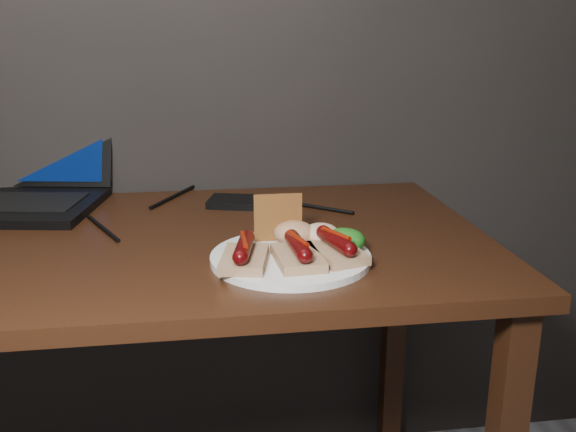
{
  "coord_description": "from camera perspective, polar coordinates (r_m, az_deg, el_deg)",
  "views": [
    {
      "loc": [
        0.16,
        0.23,
        1.13
      ],
      "look_at": [
        0.31,
        1.26,
        0.82
      ],
      "focal_mm": 40.0,
      "sensor_mm": 36.0,
      "label": 1
    }
  ],
  "objects": [
    {
      "name": "desk",
      "position": [
        1.25,
        -15.19,
        -5.98
      ],
      "size": [
        1.4,
        0.7,
        0.75
      ],
      "color": "#371B0D",
      "rests_on": "ground"
    },
    {
      "name": "laptop",
      "position": [
        1.54,
        -23.65,
        2.97
      ],
      "size": [
        0.46,
        0.42,
        0.25
      ],
      "color": "black",
      "rests_on": "desk"
    },
    {
      "name": "hard_drive",
      "position": [
        1.4,
        -4.53,
        1.26
      ],
      "size": [
        0.14,
        0.11,
        0.02
      ],
      "primitive_type": "cube",
      "rotation": [
        0.0,
        0.0,
        -0.27
      ],
      "color": "black",
      "rests_on": "desk"
    },
    {
      "name": "desk_cables",
      "position": [
        1.36,
        -15.21,
        0.04
      ],
      "size": [
        0.97,
        0.41,
        0.01
      ],
      "color": "black",
      "rests_on": "desk"
    },
    {
      "name": "plate",
      "position": [
        1.08,
        0.23,
        -3.72
      ],
      "size": [
        0.32,
        0.32,
        0.01
      ],
      "primitive_type": "cylinder",
      "rotation": [
        0.0,
        0.0,
        -0.21
      ],
      "color": "white",
      "rests_on": "desk"
    },
    {
      "name": "bread_sausage_left",
      "position": [
        1.03,
        -3.92,
        -3.38
      ],
      "size": [
        0.09,
        0.13,
        0.04
      ],
      "color": "tan",
      "rests_on": "plate"
    },
    {
      "name": "bread_sausage_center",
      "position": [
        1.03,
        0.9,
        -3.27
      ],
      "size": [
        0.08,
        0.12,
        0.04
      ],
      "color": "tan",
      "rests_on": "plate"
    },
    {
      "name": "bread_sausage_right",
      "position": [
        1.06,
        4.27,
        -2.79
      ],
      "size": [
        0.1,
        0.13,
        0.04
      ],
      "color": "tan",
      "rests_on": "plate"
    },
    {
      "name": "crispbread",
      "position": [
        1.13,
        -0.9,
        -0.12
      ],
      "size": [
        0.08,
        0.01,
        0.08
      ],
      "primitive_type": "cube",
      "color": "brown",
      "rests_on": "plate"
    },
    {
      "name": "salad_greens",
      "position": [
        1.09,
        5.06,
        -2.15
      ],
      "size": [
        0.07,
        0.07,
        0.04
      ],
      "primitive_type": "ellipsoid",
      "color": "#125E13",
      "rests_on": "plate"
    },
    {
      "name": "salsa_mound",
      "position": [
        1.12,
        0.55,
        -1.48
      ],
      "size": [
        0.07,
        0.07,
        0.04
      ],
      "primitive_type": "ellipsoid",
      "color": "#A83010",
      "rests_on": "plate"
    },
    {
      "name": "coleslaw_mound",
      "position": [
        1.12,
        2.94,
        -1.57
      ],
      "size": [
        0.06,
        0.06,
        0.04
      ],
      "primitive_type": "ellipsoid",
      "color": "silver",
      "rests_on": "plate"
    }
  ]
}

